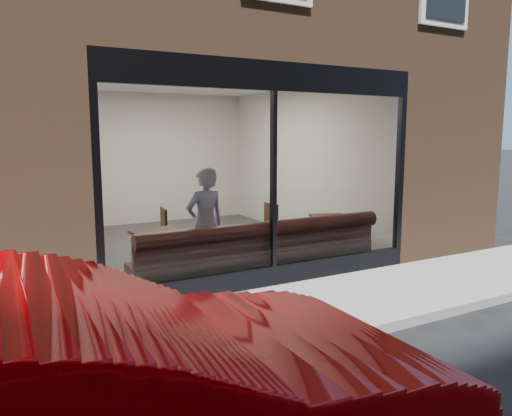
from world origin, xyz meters
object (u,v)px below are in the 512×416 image
cafe_table_left (159,233)px  cafe_chair_left (154,249)px  banquette (259,264)px  cafe_table_right (329,217)px  person (205,225)px  cafe_chair_right (263,243)px

cafe_table_left → cafe_chair_left: (0.24, 1.09, -0.50)m
banquette → cafe_table_left: bearing=154.8°
cafe_table_right → person: bearing=-174.2°
person → cafe_table_left: size_ratio=2.47×
cafe_chair_right → banquette: bearing=53.3°
banquette → cafe_chair_right: bearing=58.3°
person → banquette: bearing=150.8°
banquette → cafe_chair_right: banquette is taller
cafe_table_left → cafe_table_right: 3.11m
cafe_chair_left → cafe_table_right: bearing=166.3°
cafe_table_right → cafe_chair_right: (-0.97, 0.70, -0.50)m
banquette → cafe_table_right: bearing=17.5°
person → cafe_chair_right: bearing=-156.1°
person → cafe_chair_left: person is taller
person → cafe_chair_left: (-0.36, 1.44, -0.62)m
cafe_chair_right → cafe_table_left: bearing=10.8°
cafe_chair_right → cafe_chair_left: bearing=-19.3°
cafe_table_right → cafe_table_left: bearing=178.3°
cafe_chair_left → cafe_chair_right: 1.95m
cafe_table_right → cafe_chair_right: bearing=144.2°
cafe_table_right → cafe_chair_left: 3.14m
cafe_table_left → cafe_table_right: (3.11, -0.09, 0.00)m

